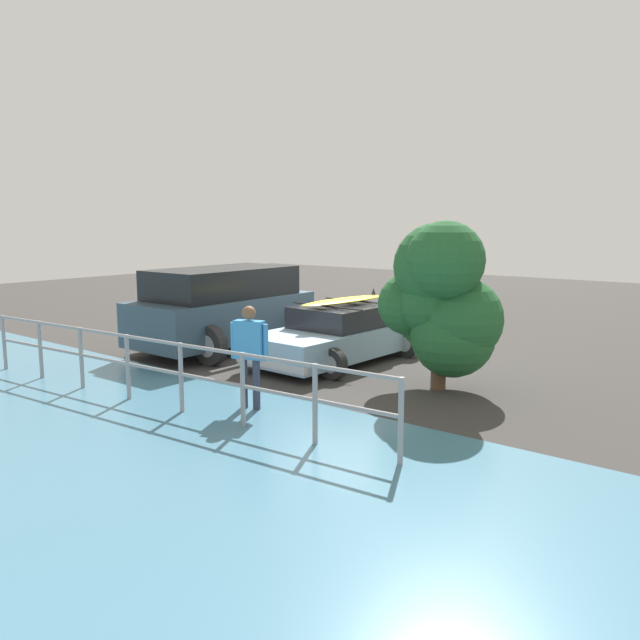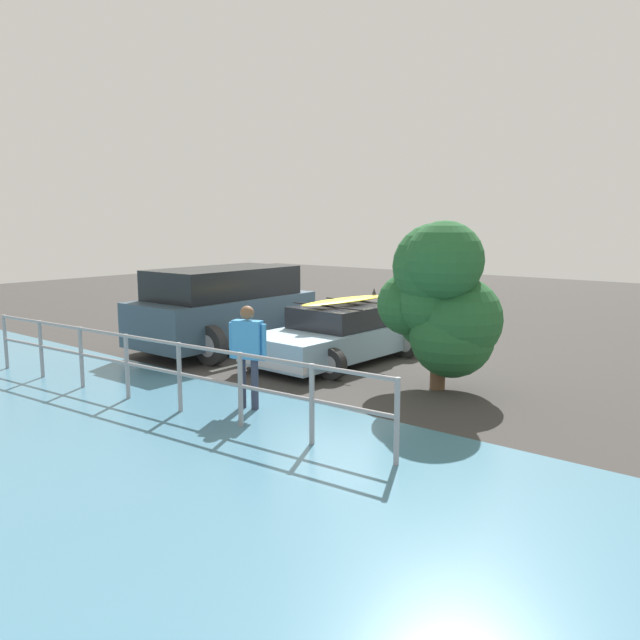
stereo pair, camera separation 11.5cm
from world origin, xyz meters
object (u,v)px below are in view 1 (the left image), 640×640
sedan_car (339,334)px  bush_near_left (442,300)px  suv_car (224,308)px  person_bystander (249,347)px

sedan_car → bush_near_left: bush_near_left is taller
suv_car → person_bystander: (-3.71, 2.93, 0.01)m
person_bystander → sedan_car: bearing=-75.5°
sedan_car → suv_car: (2.79, 0.65, 0.40)m
suv_car → person_bystander: suv_car is taller
person_bystander → bush_near_left: bearing=-123.0°
person_bystander → bush_near_left: bush_near_left is taller
bush_near_left → sedan_car: bearing=-15.7°
suv_car → sedan_car: bearing=-166.8°
sedan_car → person_bystander: (-0.93, 3.58, 0.41)m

